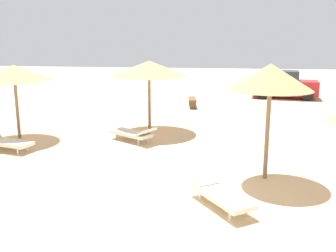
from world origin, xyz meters
name	(u,v)px	position (x,y,z in m)	size (l,w,h in m)	color
ground_plane	(151,206)	(0.00, 0.00, 0.00)	(80.00, 80.00, 0.00)	#DBBA8C
parasol_2	(14,73)	(-6.05, 5.34, 2.48)	(2.79, 2.79, 2.78)	#75604C
parasol_3	(270,77)	(2.79, 2.20, 2.76)	(2.21, 2.21, 3.12)	#75604C
parasol_4	(149,69)	(-1.34, 7.27, 2.55)	(3.16, 3.16, 2.86)	#75604C
lounger_2	(5,141)	(-5.70, 3.77, 0.33)	(1.95, 1.11, 0.80)	silver
lounger_3	(219,193)	(1.55, 0.24, 0.31)	(1.62, 1.94, 0.63)	silver
lounger_4	(134,133)	(-1.61, 5.48, 0.31)	(1.95, 1.59, 0.63)	silver
bench_0	(192,101)	(0.01, 12.99, 0.35)	(0.58, 1.54, 0.49)	brown
parked_car	(284,85)	(5.48, 17.05, 0.82)	(4.20, 2.43, 1.72)	#B21E23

